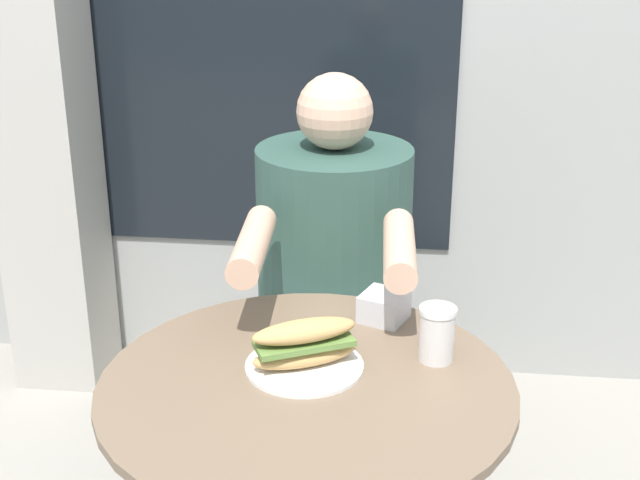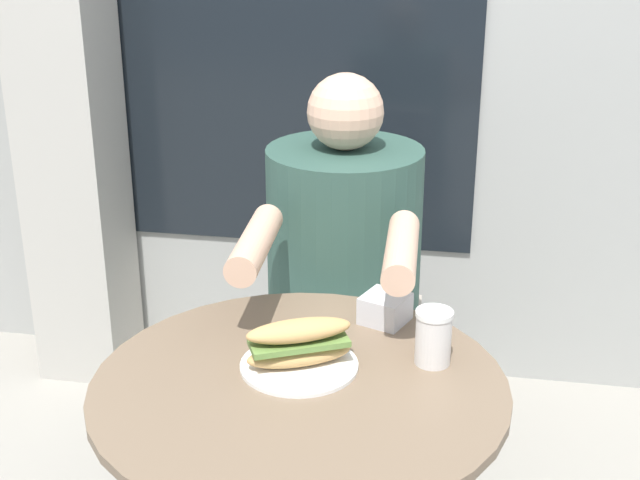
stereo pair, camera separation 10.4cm
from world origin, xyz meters
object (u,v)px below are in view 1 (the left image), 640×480
cafe_table (307,469)px  diner_chair (342,283)px  drink_cup (437,333)px  seated_diner (333,340)px  sandwich_on_plate (304,349)px

cafe_table → diner_chair: diner_chair is taller
diner_chair → drink_cup: bearing=104.5°
seated_diner → sandwich_on_plate: 0.61m
diner_chair → drink_cup: (0.26, -0.83, 0.28)m
drink_cup → sandwich_on_plate: bearing=-165.9°
cafe_table → sandwich_on_plate: size_ratio=3.43×
seated_diner → sandwich_on_plate: size_ratio=5.24×
seated_diner → sandwich_on_plate: seated_diner is taller
cafe_table → diner_chair: size_ratio=0.91×
diner_chair → cafe_table: bearing=88.3°
cafe_table → diner_chair: (-0.02, 0.95, -0.03)m
drink_cup → seated_diner: bearing=117.6°
seated_diner → sandwich_on_plate: (-0.00, -0.54, 0.27)m
sandwich_on_plate → seated_diner: bearing=89.9°
cafe_table → drink_cup: size_ratio=7.07×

